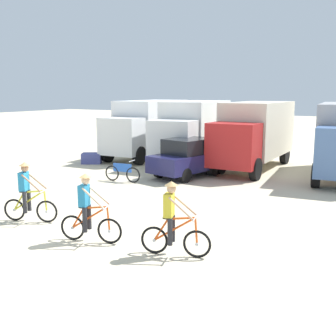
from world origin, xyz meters
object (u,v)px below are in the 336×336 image
cyclist_orange_shirt (28,194)px  cyclist_cowboy_hat (88,210)px  box_truck_avon_van (148,126)px  bicycle_spare (123,173)px  sedan_parked (190,157)px  cyclist_near_camera (173,221)px  supply_crate (92,158)px  box_truck_cream_rv (254,132)px  box_truck_white_box (193,128)px

cyclist_orange_shirt → cyclist_cowboy_hat: 2.74m
box_truck_avon_van → cyclist_orange_shirt: box_truck_avon_van is taller
bicycle_spare → sedan_parked: bearing=54.6°
cyclist_near_camera → supply_crate: size_ratio=1.76×
box_truck_avon_van → box_truck_cream_rv: same height
box_truck_cream_rv → supply_crate: (-8.09, -3.16, -1.60)m
supply_crate → cyclist_near_camera: bearing=-39.9°
box_truck_white_box → supply_crate: box_truck_white_box is taller
cyclist_near_camera → bicycle_spare: cyclist_near_camera is taller
supply_crate → cyclist_orange_shirt: bearing=-58.3°
box_truck_cream_rv → cyclist_near_camera: box_truck_cream_rv is taller
box_truck_avon_van → sedan_parked: size_ratio=1.55×
box_truck_avon_van → cyclist_cowboy_hat: box_truck_avon_van is taller
box_truck_avon_van → bicycle_spare: (3.11, -6.46, -1.48)m
box_truck_avon_van → bicycle_spare: size_ratio=4.02×
cyclist_cowboy_hat → cyclist_near_camera: (2.35, 0.36, 0.00)m
box_truck_cream_rv → supply_crate: bearing=-158.6°
bicycle_spare → supply_crate: 5.25m
box_truck_white_box → box_truck_cream_rv: same height
cyclist_orange_shirt → cyclist_near_camera: (5.07, 0.03, 0.00)m
cyclist_cowboy_hat → supply_crate: (-8.19, 9.19, -0.57)m
box_truck_white_box → bicycle_spare: (-0.10, -6.21, -1.48)m
box_truck_avon_van → cyclist_orange_shirt: (4.20, -12.44, -1.03)m
box_truck_cream_rv → cyclist_near_camera: size_ratio=3.75×
cyclist_near_camera → sedan_parked: bearing=116.4°
cyclist_cowboy_hat → bicycle_spare: 7.39m
box_truck_cream_rv → cyclist_cowboy_hat: box_truck_cream_rv is taller
box_truck_white_box → cyclist_near_camera: 13.63m
cyclist_orange_shirt → supply_crate: bearing=121.7°
box_truck_avon_van → box_truck_white_box: bearing=-4.4°
box_truck_cream_rv → box_truck_white_box: bearing=177.3°
cyclist_orange_shirt → cyclist_near_camera: 5.07m
box_truck_avon_van → supply_crate: box_truck_avon_van is taller
sedan_parked → cyclist_orange_shirt: size_ratio=2.45×
bicycle_spare → supply_crate: bearing=146.7°
sedan_parked → supply_crate: 6.31m
cyclist_cowboy_hat → supply_crate: bearing=131.7°
sedan_parked → cyclist_cowboy_hat: bearing=-77.9°
cyclist_orange_shirt → supply_crate: (-5.47, 8.86, -0.57)m
box_truck_cream_rv → cyclist_orange_shirt: box_truck_cream_rv is taller
box_truck_white_box → box_truck_cream_rv: 3.60m
cyclist_orange_shirt → bicycle_spare: 6.09m
sedan_parked → bicycle_spare: sedan_parked is taller
box_truck_white_box → sedan_parked: (1.79, -3.55, -0.99)m
box_truck_avon_van → box_truck_white_box: size_ratio=0.99×
sedan_parked → supply_crate: bearing=178.0°
box_truck_cream_rv → bicycle_spare: 7.24m
box_truck_cream_rv → supply_crate: 8.83m
box_truck_cream_rv → cyclist_cowboy_hat: (0.11, -12.35, -1.03)m
box_truck_white_box → cyclist_near_camera: box_truck_white_box is taller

